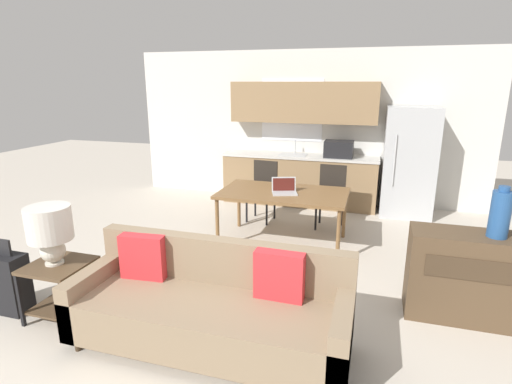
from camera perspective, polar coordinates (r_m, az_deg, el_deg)
The scene contains 14 objects.
ground_plane at distance 3.62m, azimuth -7.71°, elevation -20.98°, with size 20.00×20.00×0.00m, color beige.
wall_back at distance 7.41m, azimuth 6.88°, elevation 9.22°, with size 6.40×0.07×2.70m.
kitchen_counter at distance 7.19m, azimuth 6.47°, elevation 4.93°, with size 2.73×0.65×2.15m.
refrigerator at distance 6.97m, azimuth 20.99°, elevation 4.00°, with size 0.80×0.78×1.77m.
dining_table at distance 5.36m, azimuth 3.93°, elevation -0.53°, with size 1.69×0.99×0.72m.
couch at distance 3.45m, azimuth -6.34°, elevation -16.03°, with size 2.27×0.80×0.85m.
side_table at distance 4.19m, azimuth -26.17°, elevation -11.32°, with size 0.52×0.52×0.54m.
table_lamp at distance 4.02m, azimuth -27.39°, elevation -4.65°, with size 0.39×0.39×0.54m.
credenza at distance 4.24m, azimuth 29.08°, elevation -10.65°, with size 1.21×0.44×0.83m.
vase at distance 4.03m, azimuth 31.52°, elevation -2.65°, with size 0.17×0.17×0.46m.
dining_chair_far_left at distance 6.33m, azimuth 0.96°, elevation 0.61°, with size 0.47×0.47×0.94m.
dining_chair_far_right at distance 6.12m, azimuth 10.66°, elevation -0.18°, with size 0.44×0.44×0.94m.
laptop at distance 5.28m, azimuth 4.05°, elevation 0.38°, with size 0.39×0.35×0.20m.
suitcase at distance 4.57m, azimuth -32.11°, elevation -10.87°, with size 0.42×0.22×0.74m.
Camera 1 is at (1.26, -2.63, 2.14)m, focal length 28.00 mm.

